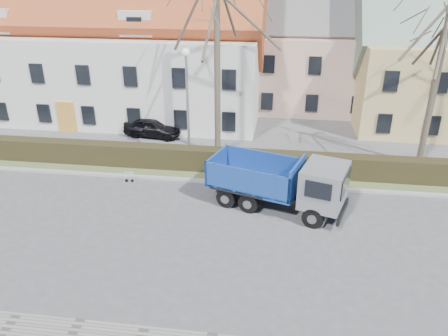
# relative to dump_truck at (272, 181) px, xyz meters

# --- Properties ---
(ground) EXTENTS (120.00, 120.00, 0.00)m
(ground) POSITION_rel_dump_truck_xyz_m (-1.53, -2.50, -1.36)
(ground) COLOR #4E4E51
(curb_far) EXTENTS (80.00, 0.30, 0.12)m
(curb_far) POSITION_rel_dump_truck_xyz_m (-1.53, 2.10, -1.30)
(curb_far) COLOR #989792
(curb_far) RESTS_ON ground
(grass_strip) EXTENTS (80.00, 3.00, 0.10)m
(grass_strip) POSITION_rel_dump_truck_xyz_m (-1.53, 3.70, -1.31)
(grass_strip) COLOR #4F6036
(grass_strip) RESTS_ON ground
(hedge) EXTENTS (60.00, 0.90, 1.30)m
(hedge) POSITION_rel_dump_truck_xyz_m (-1.53, 3.50, -0.71)
(hedge) COLOR black
(hedge) RESTS_ON ground
(building_white) EXTENTS (26.80, 10.80, 9.50)m
(building_white) POSITION_rel_dump_truck_xyz_m (-14.53, 13.50, 3.39)
(building_white) COLOR silver
(building_white) RESTS_ON ground
(building_pink) EXTENTS (10.80, 8.80, 8.00)m
(building_pink) POSITION_rel_dump_truck_xyz_m (2.47, 17.50, 2.64)
(building_pink) COLOR tan
(building_pink) RESTS_ON ground
(tree_1) EXTENTS (9.20, 9.20, 12.65)m
(tree_1) POSITION_rel_dump_truck_xyz_m (-3.53, 6.00, 4.97)
(tree_1) COLOR #4B4133
(tree_1) RESTS_ON ground
(tree_2) EXTENTS (8.00, 8.00, 11.00)m
(tree_2) POSITION_rel_dump_truck_xyz_m (8.47, 6.00, 4.14)
(tree_2) COLOR #4B4133
(tree_2) RESTS_ON ground
(dump_truck) EXTENTS (7.23, 4.44, 2.71)m
(dump_truck) POSITION_rel_dump_truck_xyz_m (0.00, 0.00, 0.00)
(dump_truck) COLOR navy
(dump_truck) RESTS_ON ground
(streetlight) EXTENTS (0.53, 0.53, 6.80)m
(streetlight) POSITION_rel_dump_truck_xyz_m (-5.00, 4.50, 2.04)
(streetlight) COLOR #949595
(streetlight) RESTS_ON ground
(cart_frame) EXTENTS (0.77, 0.48, 0.68)m
(cart_frame) POSITION_rel_dump_truck_xyz_m (-7.94, 1.50, -1.02)
(cart_frame) COLOR silver
(cart_frame) RESTS_ON ground
(parked_car_a) EXTENTS (4.05, 2.03, 1.33)m
(parked_car_a) POSITION_rel_dump_truck_xyz_m (-8.40, 8.41, -0.69)
(parked_car_a) COLOR black
(parked_car_a) RESTS_ON ground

